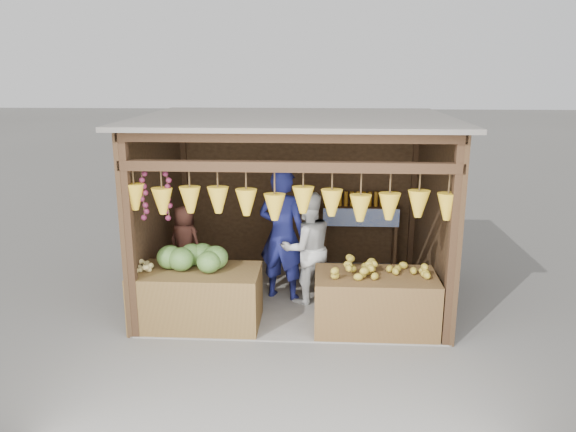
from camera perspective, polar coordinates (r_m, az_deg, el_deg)
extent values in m
plane|color=#514F49|center=(8.50, 0.61, -8.06)|extent=(80.00, 80.00, 0.00)
cube|color=slate|center=(8.49, 0.61, -8.00)|extent=(4.00, 3.00, 0.02)
cube|color=black|center=(9.54, 1.05, 2.69)|extent=(4.00, 0.06, 2.60)
cube|color=black|center=(8.41, -13.11, 0.64)|extent=(0.06, 3.00, 2.60)
cube|color=black|center=(8.24, 14.66, 0.26)|extent=(0.06, 3.00, 2.60)
cube|color=#605B54|center=(7.86, 0.66, 9.90)|extent=(4.30, 3.30, 0.06)
cube|color=black|center=(7.07, -15.84, -2.21)|extent=(0.11, 0.11, 2.60)
cube|color=black|center=(6.87, 16.45, -2.74)|extent=(0.11, 0.11, 2.60)
cube|color=black|center=(9.75, -10.45, 2.71)|extent=(0.11, 0.11, 2.60)
cube|color=black|center=(9.61, 12.68, 2.41)|extent=(0.11, 0.11, 2.60)
cube|color=black|center=(6.49, 0.07, 5.03)|extent=(4.00, 0.12, 0.12)
cube|color=black|center=(6.44, 0.07, 8.02)|extent=(4.00, 0.12, 0.12)
cube|color=#382314|center=(9.42, 7.38, 0.85)|extent=(1.25, 0.30, 0.05)
cube|color=#382314|center=(9.54, 3.77, -2.16)|extent=(0.05, 0.28, 1.05)
cube|color=#382314|center=(9.62, 10.76, -2.24)|extent=(0.05, 0.28, 1.05)
cube|color=blue|center=(9.30, 7.43, -0.16)|extent=(1.25, 0.02, 0.30)
cube|color=#4F381A|center=(7.53, -9.23, -8.20)|extent=(1.65, 0.85, 0.76)
cube|color=#50351A|center=(7.40, 8.82, -8.68)|extent=(1.55, 0.85, 0.75)
cube|color=black|center=(8.65, -10.22, -6.91)|extent=(0.29, 0.29, 0.28)
imported|color=#161953|center=(8.08, -0.58, -1.90)|extent=(0.83, 0.67, 1.96)
imported|color=silver|center=(8.02, 1.95, -3.25)|extent=(0.97, 0.87, 1.63)
imported|color=#552C22|center=(8.42, -10.43, -2.58)|extent=(0.63, 0.53, 1.09)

